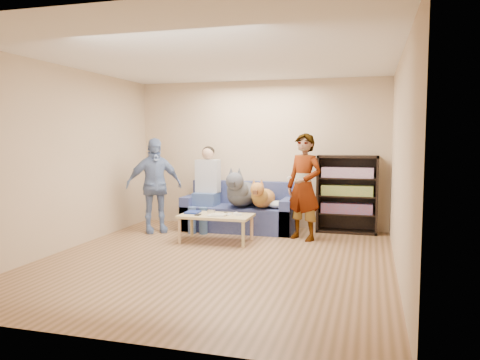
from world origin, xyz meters
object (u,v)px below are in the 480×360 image
(notebook_blue, at_px, (193,212))
(dog_tan, at_px, (262,197))
(dog_gray, at_px, (241,192))
(bookshelf, at_px, (347,192))
(sofa, at_px, (240,213))
(person_seated, at_px, (206,185))
(coffee_table, at_px, (216,218))
(person_standing_left, at_px, (154,185))
(person_standing_right, at_px, (304,187))
(camera_silver, at_px, (211,212))

(notebook_blue, relative_size, dog_tan, 0.23)
(dog_gray, xyz_separation_m, bookshelf, (1.73, 0.40, 0.01))
(sofa, relative_size, dog_tan, 1.66)
(person_seated, xyz_separation_m, dog_gray, (0.65, -0.04, -0.10))
(notebook_blue, distance_m, dog_gray, 1.02)
(person_seated, xyz_separation_m, coffee_table, (0.49, -0.91, -0.40))
(person_seated, xyz_separation_m, bookshelf, (2.38, 0.36, -0.09))
(person_standing_left, distance_m, bookshelf, 3.25)
(person_standing_right, distance_m, person_standing_left, 2.51)
(notebook_blue, distance_m, bookshelf, 2.61)
(notebook_blue, xyz_separation_m, bookshelf, (2.29, 1.22, 0.25))
(person_standing_left, distance_m, dog_gray, 1.47)
(camera_silver, xyz_separation_m, bookshelf, (2.01, 1.15, 0.23))
(notebook_blue, xyz_separation_m, person_seated, (-0.09, 0.86, 0.34))
(camera_silver, relative_size, sofa, 0.06)
(person_standing_right, distance_m, camera_silver, 1.50)
(coffee_table, bearing_deg, sofa, 84.83)
(sofa, height_order, dog_gray, dog_gray)
(dog_tan, height_order, coffee_table, dog_tan)
(notebook_blue, bearing_deg, person_standing_left, 156.38)
(person_standing_left, bearing_deg, person_seated, -4.39)
(notebook_blue, height_order, person_seated, person_seated)
(dog_gray, bearing_deg, bookshelf, 13.04)
(dog_gray, relative_size, dog_tan, 1.12)
(person_seated, distance_m, bookshelf, 2.41)
(person_seated, bearing_deg, notebook_blue, -84.19)
(person_standing_left, xyz_separation_m, camera_silver, (1.12, -0.30, -0.35))
(camera_silver, distance_m, dog_gray, 0.83)
(dog_gray, xyz_separation_m, dog_tan, (0.38, -0.04, -0.06))
(camera_silver, bearing_deg, person_seated, 115.05)
(bookshelf, bearing_deg, notebook_blue, -152.07)
(sofa, bearing_deg, person_seated, -167.69)
(notebook_blue, bearing_deg, person_standing_right, 15.74)
(camera_silver, relative_size, dog_gray, 0.09)
(person_standing_right, bearing_deg, coffee_table, -129.82)
(person_seated, bearing_deg, dog_tan, -4.73)
(dog_tan, bearing_deg, bookshelf, 18.20)
(bookshelf, bearing_deg, camera_silver, -150.36)
(camera_silver, distance_m, person_seated, 0.93)
(notebook_blue, height_order, coffee_table, notebook_blue)
(notebook_blue, distance_m, coffee_table, 0.41)
(person_seated, bearing_deg, sofa, 12.31)
(bookshelf, bearing_deg, person_standing_right, -129.88)
(person_standing_right, bearing_deg, person_seated, -164.44)
(person_standing_left, relative_size, person_seated, 1.08)
(person_standing_left, xyz_separation_m, coffee_table, (1.24, -0.42, -0.42))
(person_seated, height_order, bookshelf, person_seated)
(dog_tan, bearing_deg, coffee_table, -123.30)
(coffee_table, bearing_deg, dog_gray, 79.44)
(person_standing_right, distance_m, notebook_blue, 1.78)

